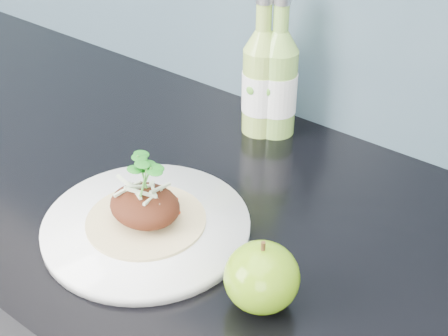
{
  "coord_description": "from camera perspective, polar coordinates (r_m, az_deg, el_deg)",
  "views": [
    {
      "loc": [
        0.45,
        1.17,
        1.42
      ],
      "look_at": [
        0.06,
        1.66,
        1.0
      ],
      "focal_mm": 50.0,
      "sensor_mm": 36.0,
      "label": 1
    }
  ],
  "objects": [
    {
      "name": "dinner_plate",
      "position": [
        0.81,
        -7.09,
        -5.32
      ],
      "size": [
        0.34,
        0.34,
        0.02
      ],
      "color": "white",
      "rests_on": "kitchen_counter"
    },
    {
      "name": "pork_taco",
      "position": [
        0.79,
        -7.27,
        -3.27
      ],
      "size": [
        0.15,
        0.15,
        0.1
      ],
      "color": "tan",
      "rests_on": "dinner_plate"
    },
    {
      "name": "green_apple",
      "position": [
        0.69,
        3.47,
        -9.93
      ],
      "size": [
        0.09,
        0.09,
        0.09
      ],
      "rotation": [
        0.0,
        0.0,
        -0.12
      ],
      "color": "#518D0F",
      "rests_on": "kitchen_counter"
    },
    {
      "name": "cider_bottle_left",
      "position": [
        0.99,
        3.45,
        7.81
      ],
      "size": [
        0.08,
        0.08,
        0.23
      ],
      "rotation": [
        0.0,
        0.0,
        0.42
      ],
      "color": "#97B94D",
      "rests_on": "kitchen_counter"
    },
    {
      "name": "cider_bottle_right",
      "position": [
        0.99,
        4.94,
        7.7
      ],
      "size": [
        0.07,
        0.07,
        0.23
      ],
      "rotation": [
        0.0,
        0.0,
        -0.22
      ],
      "color": "#84B54B",
      "rests_on": "kitchen_counter"
    }
  ]
}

